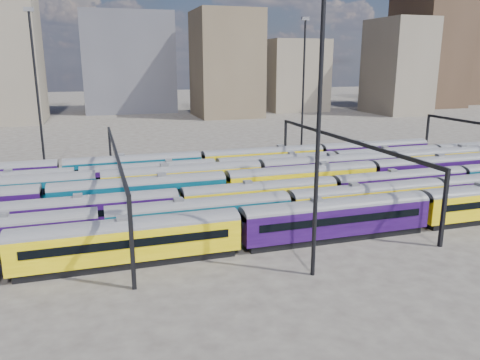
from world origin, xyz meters
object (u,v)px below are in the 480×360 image
object	(u,v)px
rake_0	(239,224)
rake_2	(260,194)
mast_2	(319,113)
rake_1	(367,197)

from	to	relation	value
rake_0	rake_2	xyz separation A→B (m)	(5.79, 10.00, -0.19)
rake_0	mast_2	distance (m)	14.00
rake_0	rake_2	distance (m)	11.56
rake_2	mast_2	bearing A→B (deg)	-94.40
rake_0	rake_1	size ratio (longest dim) A/B	1.26
rake_0	rake_1	xyz separation A→B (m)	(17.22, 5.00, -0.14)
rake_0	mast_2	world-z (taller)	mast_2
rake_1	rake_2	bearing A→B (deg)	156.38
rake_0	mast_2	size ratio (longest dim) A/B	4.89
rake_2	rake_0	bearing A→B (deg)	-120.07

